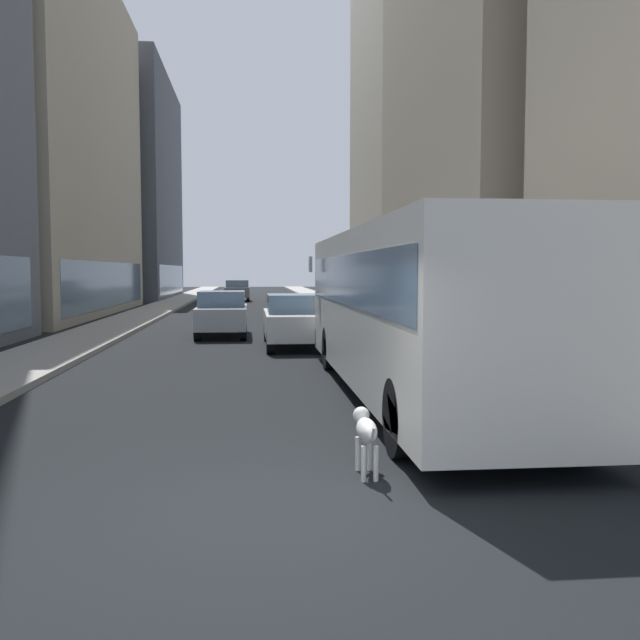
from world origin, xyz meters
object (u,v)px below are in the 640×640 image
object	(u,v)px
pedestrian_with_handbag	(523,328)
car_silver_sedan	(222,313)
car_white_van	(296,320)
car_grey_wagon	(237,290)
dalmatian_dog	(366,430)
transit_bus	(413,301)

from	to	relation	value
pedestrian_with_handbag	car_silver_sedan	bearing A→B (deg)	127.64
car_white_van	car_grey_wagon	bearing A→B (deg)	94.23
dalmatian_dog	car_silver_sedan	bearing A→B (deg)	97.78
car_silver_sedan	dalmatian_dog	distance (m)	17.09
car_silver_sedan	car_grey_wagon	size ratio (longest dim) A/B	0.95
car_silver_sedan	car_white_van	distance (m)	4.35
car_white_van	dalmatian_dog	world-z (taller)	car_white_van
transit_bus	car_white_van	size ratio (longest dim) A/B	2.57
transit_bus	pedestrian_with_handbag	distance (m)	4.30
car_white_van	car_grey_wagon	xyz separation A→B (m)	(-2.40, 32.47, -0.00)
car_silver_sedan	car_grey_wagon	xyz separation A→B (m)	(-0.00, 28.85, 0.00)
car_white_van	car_grey_wagon	distance (m)	32.56
dalmatian_dog	pedestrian_with_handbag	xyz separation A→B (m)	(4.94, 7.53, 0.50)
transit_bus	pedestrian_with_handbag	bearing A→B (deg)	39.88
car_silver_sedan	dalmatian_dog	xyz separation A→B (m)	(2.31, -16.93, -0.31)
transit_bus	car_silver_sedan	distance (m)	12.79
transit_bus	car_white_van	distance (m)	8.69
car_white_van	pedestrian_with_handbag	world-z (taller)	pedestrian_with_handbag
transit_bus	dalmatian_dog	bearing A→B (deg)	-109.33
car_white_van	dalmatian_dog	xyz separation A→B (m)	(-0.09, -13.30, -0.31)
car_silver_sedan	pedestrian_with_handbag	distance (m)	11.87
dalmatian_dog	pedestrian_with_handbag	size ratio (longest dim) A/B	0.57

